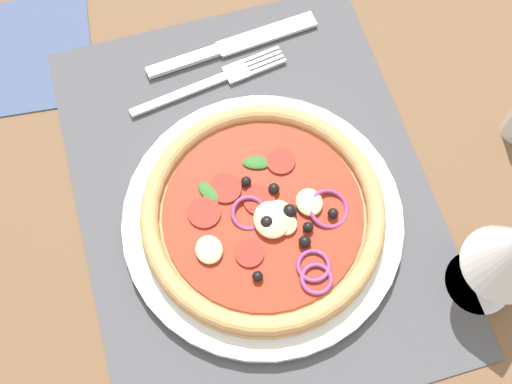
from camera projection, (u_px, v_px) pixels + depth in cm
name	position (u px, v px, depth cm)	size (l,w,h in cm)	color
ground_plane	(253.00, 198.00, 66.36)	(190.00, 140.00, 2.40)	brown
placemat	(253.00, 193.00, 65.07)	(44.85, 35.15, 0.40)	#4C4C51
plate	(264.00, 219.00, 63.06)	(27.61, 27.61, 1.30)	white
pizza	(265.00, 213.00, 61.43)	(23.69, 23.69, 2.68)	tan
fork	(217.00, 80.00, 69.74)	(4.26, 18.02, 0.44)	silver
knife	(234.00, 45.00, 71.46)	(3.65, 20.06, 0.62)	silver
napkin	(29.00, 53.00, 71.61)	(15.32, 13.78, 0.36)	#425175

